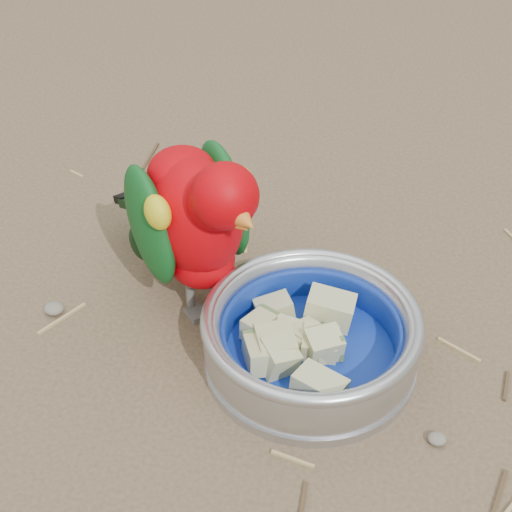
# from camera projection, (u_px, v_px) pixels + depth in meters

# --- Properties ---
(ground) EXTENTS (60.00, 60.00, 0.00)m
(ground) POSITION_uv_depth(u_px,v_px,m) (192.00, 409.00, 0.70)
(ground) COLOR brown
(food_bowl) EXTENTS (0.20, 0.20, 0.02)m
(food_bowl) POSITION_uv_depth(u_px,v_px,m) (310.00, 357.00, 0.74)
(food_bowl) COLOR #B2B2BA
(food_bowl) RESTS_ON ground
(bowl_wall) EXTENTS (0.20, 0.20, 0.04)m
(bowl_wall) POSITION_uv_depth(u_px,v_px,m) (311.00, 334.00, 0.72)
(bowl_wall) COLOR #B2B2BA
(bowl_wall) RESTS_ON food_bowl
(fruit_wedges) EXTENTS (0.12, 0.12, 0.03)m
(fruit_wedges) POSITION_uv_depth(u_px,v_px,m) (311.00, 340.00, 0.72)
(fruit_wedges) COLOR #C1C088
(fruit_wedges) RESTS_ON food_bowl
(lory_parrot) EXTENTS (0.24, 0.25, 0.19)m
(lory_parrot) POSITION_uv_depth(u_px,v_px,m) (196.00, 230.00, 0.75)
(lory_parrot) COLOR #AF0006
(lory_parrot) RESTS_ON ground
(ground_debris) EXTENTS (0.90, 0.80, 0.01)m
(ground_debris) POSITION_uv_depth(u_px,v_px,m) (199.00, 351.00, 0.75)
(ground_debris) COLOR tan
(ground_debris) RESTS_ON ground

